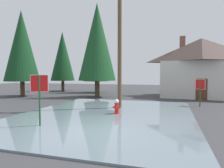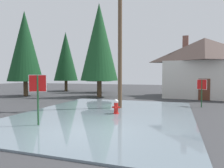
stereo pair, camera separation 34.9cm
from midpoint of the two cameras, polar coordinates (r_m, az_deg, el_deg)
ground_plane at (r=8.61m, az=-5.16°, el=-13.79°), size 80.00×80.00×0.10m
flood_puddle at (r=12.19m, az=-0.77°, el=-8.43°), size 9.74×12.80×0.08m
lane_stop_bar at (r=6.79m, az=-6.71°, el=-17.91°), size 3.36×0.35×0.01m
stop_sign_near at (r=9.75m, az=-19.10°, el=-1.47°), size 0.70×0.37×2.38m
fire_hydrant at (r=12.10m, az=1.97°, el=-6.50°), size 0.47×0.40×0.93m
utility_pole at (r=14.32m, az=2.96°, el=12.91°), size 1.60×0.28×9.51m
stop_sign_far at (r=16.16m, az=24.39°, el=-0.91°), size 0.63×0.42×2.03m
house at (r=23.29m, az=24.75°, el=4.45°), size 8.77×6.30×6.65m
pine_tree_tall_left at (r=27.03m, az=-3.27°, el=8.13°), size 3.37×3.37×8.43m
pine_tree_mid_left at (r=21.71m, az=-3.14°, el=11.64°), size 3.92×3.92×9.81m
pine_tree_short_left at (r=24.49m, az=-22.82°, el=9.72°), size 3.72×3.72×9.31m
pine_tree_far_center at (r=30.04m, az=-12.49°, el=7.53°), size 3.37×3.37×8.43m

